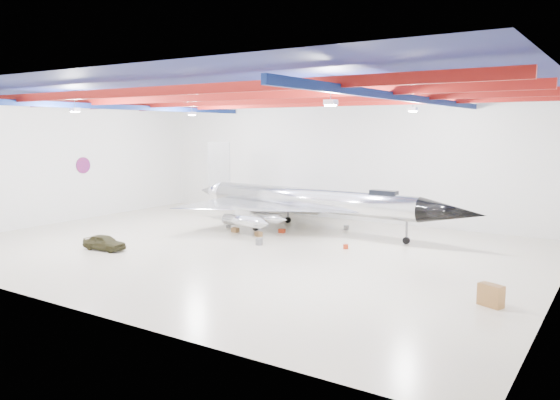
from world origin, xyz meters
The scene contains 16 objects.
floor centered at (0.00, 0.00, 0.00)m, with size 40.00×40.00×0.00m, color beige.
wall_back centered at (0.00, 15.00, 5.50)m, with size 40.00×40.00×0.00m, color silver.
wall_left centered at (-20.00, 0.00, 5.50)m, with size 30.00×30.00×0.00m, color silver.
ceiling centered at (0.00, 0.00, 11.00)m, with size 40.00×40.00×0.00m, color #0A0F38.
ceiling_structure centered at (0.00, 0.00, 10.32)m, with size 39.50×29.50×1.08m.
wall_roundel centered at (-19.94, 2.00, 5.00)m, with size 1.50×1.50×0.10m, color #B21414.
jet_aircraft centered at (0.84, 7.83, 2.35)m, with size 26.29×15.70×7.17m.
jeep centered at (-7.63, -5.90, 0.54)m, with size 1.28×3.19×1.09m, color #333019.
desk centered at (17.61, -3.92, 0.53)m, with size 1.17×0.58×1.07m, color brown.
crate_ply centered at (-3.98, 4.23, 0.19)m, with size 0.55×0.44×0.39m, color olive.
toolbox_red centered at (-0.64, 6.06, 0.16)m, with size 0.47×0.37×0.33m, color #9D290F.
engine_drum centered at (0.45, 1.32, 0.24)m, with size 0.54×0.54×0.49m, color #59595B.
crate_small centered at (-5.77, 5.59, 0.12)m, with size 0.34×0.27×0.24m, color #59595B.
tool_chest centered at (6.30, 3.57, 0.16)m, with size 0.36×0.36×0.32m, color #9D290F.
oil_barrel centered at (-1.41, 3.88, 0.18)m, with size 0.52×0.42×0.36m, color olive.
spares_box centered at (3.16, 10.10, 0.20)m, with size 0.44×0.44×0.39m, color #59595B.
Camera 1 is at (22.83, -30.45, 8.43)m, focal length 35.00 mm.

